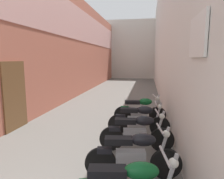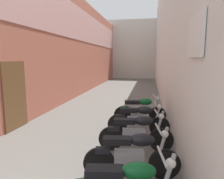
% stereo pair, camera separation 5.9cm
% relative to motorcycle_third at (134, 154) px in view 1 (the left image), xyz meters
% --- Properties ---
extents(ground_plane, '(39.42, 39.42, 0.00)m').
position_rel_motorcycle_third_xyz_m(ground_plane, '(-1.53, 6.24, -0.50)').
color(ground_plane, '#66635E').
extents(building_left, '(0.45, 23.42, 6.07)m').
position_rel_motorcycle_third_xyz_m(building_left, '(-4.19, 8.18, 2.56)').
color(building_left, '#B76651').
rests_on(building_left, ground).
extents(building_right, '(0.45, 23.42, 7.58)m').
position_rel_motorcycle_third_xyz_m(building_right, '(1.14, 8.24, 3.29)').
color(building_right, silver).
rests_on(building_right, ground).
extents(building_far_end, '(7.94, 2.00, 6.69)m').
position_rel_motorcycle_third_xyz_m(building_far_end, '(-1.53, 20.95, 2.85)').
color(building_far_end, beige).
rests_on(building_far_end, ground).
extents(motorcycle_third, '(1.84, 0.58, 1.04)m').
position_rel_motorcycle_third_xyz_m(motorcycle_third, '(0.00, 0.00, 0.00)').
color(motorcycle_third, black).
rests_on(motorcycle_third, ground).
extents(motorcycle_fourth, '(1.85, 0.58, 1.04)m').
position_rel_motorcycle_third_xyz_m(motorcycle_fourth, '(0.00, 1.19, 0.00)').
color(motorcycle_fourth, black).
rests_on(motorcycle_fourth, ground).
extents(motorcycle_fifth, '(1.85, 0.58, 1.04)m').
position_rel_motorcycle_third_xyz_m(motorcycle_fifth, '(0.00, 2.25, 0.00)').
color(motorcycle_fifth, black).
rests_on(motorcycle_fifth, ground).
extents(motorcycle_sixth, '(1.84, 0.58, 1.04)m').
position_rel_motorcycle_third_xyz_m(motorcycle_sixth, '(-0.00, 3.42, 0.00)').
color(motorcycle_sixth, black).
rests_on(motorcycle_sixth, ground).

